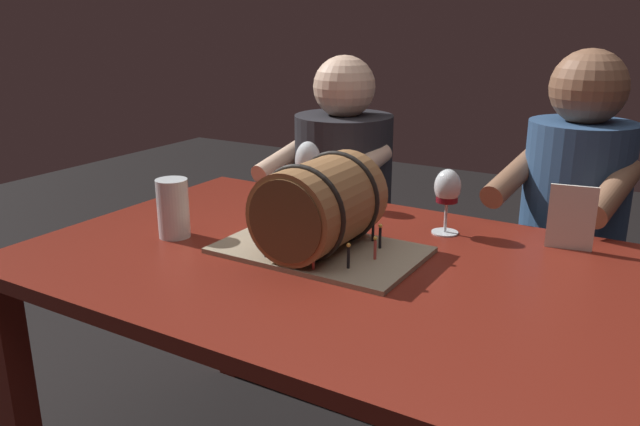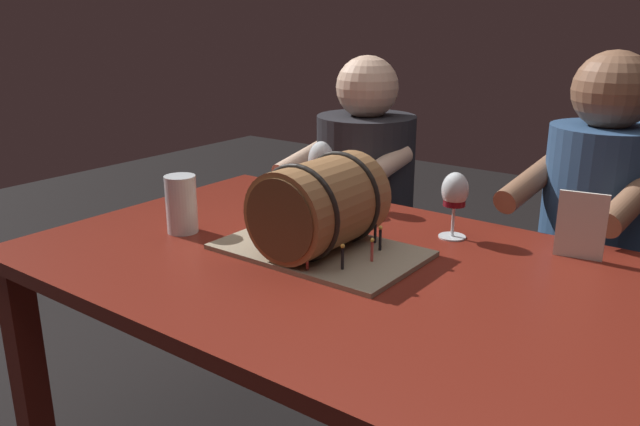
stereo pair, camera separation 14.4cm
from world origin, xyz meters
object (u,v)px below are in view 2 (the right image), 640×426
Objects in this scene: dining_table at (335,297)px; wine_glass_amber at (367,175)px; menu_card at (581,226)px; wine_glass_rose at (321,163)px; person_seated_left at (364,226)px; person_seated_right at (587,276)px; wine_glass_red at (455,194)px; beer_pint at (182,207)px; barrel_cake at (320,210)px.

dining_table is 0.46m from wine_glass_amber.
wine_glass_rose is at bearing 172.19° from menu_card.
person_seated_left is 0.96× the size of person_seated_right.
dining_table is 9.31× the size of menu_card.
wine_glass_amber is 0.81× the size of wine_glass_rose.
wine_glass_red is 0.15× the size of person_seated_left.
person_seated_right reaches higher than menu_card.
wine_glass_red is 0.71m from beer_pint.
dining_table is at bearing -151.81° from menu_card.
barrel_cake is (-0.06, 0.02, 0.20)m from dining_table.
dining_table is 0.40m from wine_glass_red.
wine_glass_amber is 0.32m from wine_glass_red.
wine_glass_red is at bearing -38.23° from person_seated_left.
beer_pint is 0.13× the size of person_seated_left.
beer_pint reaches higher than dining_table.
wine_glass_rose reaches higher than beer_pint.
wine_glass_red is 1.08× the size of menu_card.
barrel_cake is 0.41× the size of person_seated_right.
person_seated_left is at bearing 118.21° from dining_table.
wine_glass_rose is 0.54m from person_seated_left.
dining_table is at bearing -118.17° from person_seated_right.
barrel_cake is 0.90m from person_seated_right.
wine_glass_red is (0.15, 0.31, 0.21)m from dining_table.
menu_card is 0.48m from person_seated_right.
barrel_cake is 0.38m from wine_glass_amber.
person_seated_left reaches higher than wine_glass_red.
person_seated_right reaches higher than beer_pint.
person_seated_right reaches higher than barrel_cake.
wine_glass_amber is 1.05× the size of beer_pint.
wine_glass_amber is at bearing 166.34° from wine_glass_red.
person_seated_left is (0.04, 0.82, -0.26)m from beer_pint.
dining_table is 7.52× the size of wine_glass_rose.
person_seated_right is at bearing -0.02° from person_seated_left.
barrel_cake is 3.03× the size of menu_card.
menu_card is (0.89, 0.43, 0.01)m from beer_pint.
person_seated_left is at bearing 104.98° from wine_glass_rose.
menu_card is (0.45, 0.35, 0.18)m from dining_table.
person_seated_left reaches higher than dining_table.
wine_glass_rose is 0.86m from person_seated_right.
wine_glass_amber is 0.13× the size of person_seated_right.
wine_glass_red is 0.44m from wine_glass_rose.
wine_glass_red is at bearing 63.94° from dining_table.
beer_pint is (-0.59, -0.39, -0.05)m from wine_glass_red.
person_seated_left is at bearing 141.77° from wine_glass_red.
beer_pint is at bearing -146.87° from wine_glass_red.
person_seated_right reaches higher than wine_glass_amber.
wine_glass_red is at bearing -13.66° from wine_glass_amber.
dining_table is at bearing -48.80° from wine_glass_rose.
person_seated_right is (-0.06, 0.39, -0.27)m from menu_card.
wine_glass_rose reaches higher than menu_card.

